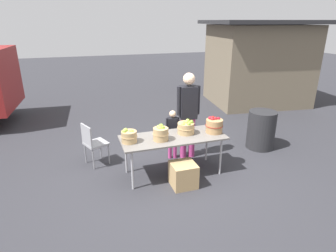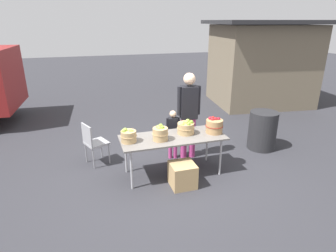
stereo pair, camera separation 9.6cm
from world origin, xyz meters
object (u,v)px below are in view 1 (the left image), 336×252
at_px(market_table, 173,139).
at_px(folding_chair, 93,141).
at_px(trash_barrel, 261,130).
at_px(vendor_adult, 188,109).
at_px(child_customer, 173,131).
at_px(produce_crate, 183,175).
at_px(apple_basket_green_0, 129,136).
at_px(apple_basket_green_1, 161,133).
at_px(apple_basket_green_2, 186,128).
at_px(apple_basket_red_0, 214,125).

height_order(market_table, folding_chair, folding_chair).
bearing_deg(trash_barrel, vendor_adult, 177.68).
relative_size(child_customer, produce_crate, 2.47).
relative_size(apple_basket_green_0, trash_barrel, 0.33).
relative_size(apple_basket_green_1, apple_basket_green_2, 0.87).
relative_size(vendor_adult, produce_crate, 4.23).
bearing_deg(folding_chair, child_customer, -120.16).
xyz_separation_m(apple_basket_red_0, produce_crate, (-0.77, -0.42, -0.68)).
distance_m(child_customer, folding_chair, 1.60).
xyz_separation_m(apple_basket_red_0, vendor_adult, (-0.28, 0.60, 0.16)).
bearing_deg(apple_basket_green_2, trash_barrel, 12.01).
bearing_deg(folding_chair, produce_crate, -154.59).
height_order(apple_basket_green_0, trash_barrel, apple_basket_green_0).
bearing_deg(folding_chair, vendor_adult, -120.08).
distance_m(apple_basket_green_2, apple_basket_red_0, 0.53).
bearing_deg(apple_basket_green_0, produce_crate, -28.98).
relative_size(apple_basket_green_0, apple_basket_green_1, 0.99).
height_order(apple_basket_red_0, child_customer, apple_basket_red_0).
relative_size(apple_basket_red_0, vendor_adult, 0.19).
relative_size(market_table, child_customer, 1.82).
xyz_separation_m(vendor_adult, child_customer, (-0.32, 0.04, -0.44)).
distance_m(apple_basket_red_0, vendor_adult, 0.68).
height_order(apple_basket_green_1, produce_crate, apple_basket_green_1).
bearing_deg(market_table, apple_basket_green_1, -163.57).
height_order(apple_basket_green_0, produce_crate, apple_basket_green_0).
relative_size(apple_basket_green_0, vendor_adult, 0.16).
bearing_deg(market_table, vendor_adult, 47.82).
bearing_deg(produce_crate, apple_basket_green_0, 151.02).
distance_m(trash_barrel, produce_crate, 2.44).
height_order(folding_chair, trash_barrel, folding_chair).
bearing_deg(folding_chair, apple_basket_green_0, -166.96).
relative_size(vendor_adult, trash_barrel, 2.09).
distance_m(vendor_adult, produce_crate, 1.41).
relative_size(child_customer, trash_barrel, 1.22).
xyz_separation_m(apple_basket_green_0, produce_crate, (0.83, -0.46, -0.65)).
bearing_deg(trash_barrel, apple_basket_green_0, -170.85).
relative_size(apple_basket_green_2, produce_crate, 0.78).
xyz_separation_m(apple_basket_green_2, trash_barrel, (1.99, 0.42, -0.44)).
height_order(apple_basket_green_2, child_customer, child_customer).
distance_m(apple_basket_green_0, trash_barrel, 3.14).
distance_m(apple_basket_green_1, folding_chair, 1.49).
distance_m(apple_basket_green_2, child_customer, 0.60).
distance_m(apple_basket_green_1, apple_basket_red_0, 1.06).
xyz_separation_m(market_table, apple_basket_green_2, (0.28, 0.08, 0.16)).
bearing_deg(vendor_adult, produce_crate, 72.08).
bearing_deg(market_table, apple_basket_green_2, 15.46).
relative_size(market_table, produce_crate, 4.50).
relative_size(folding_chair, produce_crate, 2.04).
bearing_deg(apple_basket_green_1, trash_barrel, 12.85).
xyz_separation_m(apple_basket_red_0, folding_chair, (-2.19, 0.85, -0.38)).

